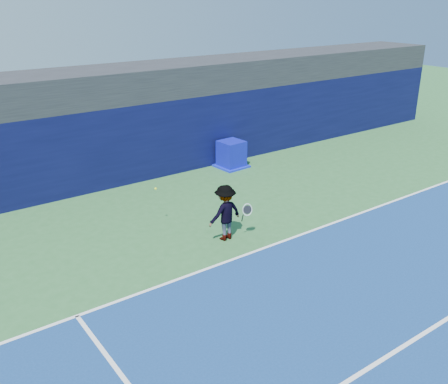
{
  "coord_description": "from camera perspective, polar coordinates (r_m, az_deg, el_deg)",
  "views": [
    {
      "loc": [
        -7.85,
        -6.64,
        6.8
      ],
      "look_at": [
        0.72,
        5.2,
        1.0
      ],
      "focal_mm": 40.0,
      "sensor_mm": 36.0,
      "label": 1
    }
  ],
  "objects": [
    {
      "name": "stadium_band",
      "position": [
        20.02,
        -12.62,
        11.94
      ],
      "size": [
        36.0,
        3.0,
        1.2
      ],
      "primitive_type": "cube",
      "color": "black",
      "rests_on": "back_wall_assembly"
    },
    {
      "name": "back_wall_assembly",
      "position": [
        19.58,
        -10.94,
        5.54
      ],
      "size": [
        36.0,
        1.03,
        3.0
      ],
      "color": "#090B32",
      "rests_on": "ground"
    },
    {
      "name": "tennis_ball",
      "position": [
        15.46,
        -7.82,
        0.38
      ],
      "size": [
        0.07,
        0.07,
        0.07
      ],
      "color": "#EEFB1B",
      "rests_on": "ground"
    },
    {
      "name": "tennis_player",
      "position": [
        14.62,
        0.14,
        -2.37
      ],
      "size": [
        1.31,
        0.74,
        1.7
      ],
      "color": "white",
      "rests_on": "ground"
    },
    {
      "name": "equipment_cart",
      "position": [
        21.0,
        0.85,
        4.23
      ],
      "size": [
        1.25,
        1.25,
        1.13
      ],
      "color": "#0B0FA0",
      "rests_on": "ground"
    },
    {
      "name": "ground",
      "position": [
        12.33,
        11.81,
        -12.36
      ],
      "size": [
        80.0,
        80.0,
        0.0
      ],
      "primitive_type": "plane",
      "color": "#2D6431",
      "rests_on": "ground"
    },
    {
      "name": "service_line",
      "position": [
        11.37,
        19.49,
        -16.5
      ],
      "size": [
        24.0,
        0.1,
        0.01
      ],
      "primitive_type": "cube",
      "color": "white",
      "rests_on": "ground"
    },
    {
      "name": "baseline",
      "position": [
        14.17,
        2.87,
        -7.03
      ],
      "size": [
        24.0,
        0.1,
        0.01
      ],
      "primitive_type": "cube",
      "color": "white",
      "rests_on": "ground"
    }
  ]
}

